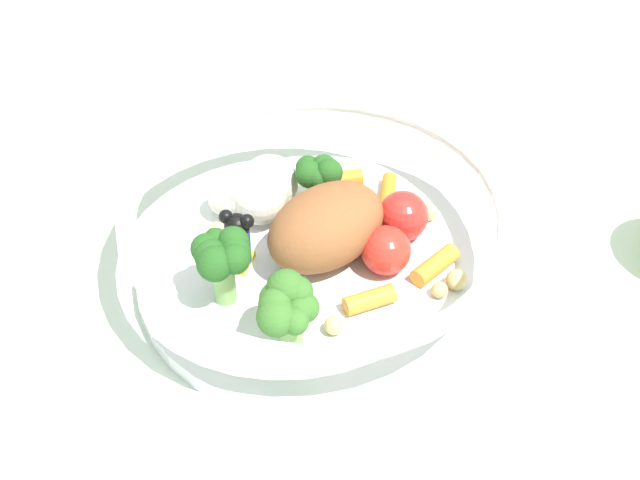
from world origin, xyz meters
name	(u,v)px	position (x,y,z in m)	size (l,w,h in m)	color
ground_plane	(326,269)	(0.00, 0.00, 0.00)	(2.40, 2.40, 0.00)	silver
food_container	(312,235)	(-0.01, 0.00, 0.03)	(0.22, 0.22, 0.06)	white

